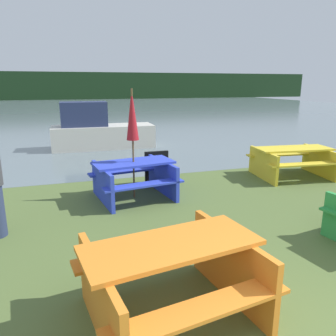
% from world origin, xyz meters
% --- Properties ---
extents(water, '(60.00, 50.00, 0.00)m').
position_xyz_m(water, '(0.00, 31.81, -0.00)').
color(water, slate).
rests_on(water, ground_plane).
extents(far_treeline, '(80.00, 1.60, 4.00)m').
position_xyz_m(far_treeline, '(0.00, 51.81, 2.00)').
color(far_treeline, '#193319').
rests_on(far_treeline, water).
extents(picnic_table_orange, '(1.87, 1.62, 0.80)m').
position_xyz_m(picnic_table_orange, '(-1.07, 1.78, 0.48)').
color(picnic_table_orange, orange).
rests_on(picnic_table_orange, ground_plane).
extents(picnic_table_blue, '(1.75, 1.60, 0.75)m').
position_xyz_m(picnic_table_blue, '(-0.71, 5.36, 0.45)').
color(picnic_table_blue, blue).
rests_on(picnic_table_blue, ground_plane).
extents(picnic_table_yellow, '(1.96, 1.56, 0.74)m').
position_xyz_m(picnic_table_yellow, '(3.34, 5.71, 0.45)').
color(picnic_table_yellow, yellow).
rests_on(picnic_table_yellow, ground_plane).
extents(umbrella_crimson, '(0.24, 0.24, 2.17)m').
position_xyz_m(umbrella_crimson, '(-0.71, 5.36, 1.65)').
color(umbrella_crimson, brown).
rests_on(umbrella_crimson, ground_plane).
extents(boat, '(3.59, 1.29, 1.65)m').
position_xyz_m(boat, '(-0.82, 11.02, 0.60)').
color(boat, beige).
rests_on(boat, water).
extents(signboard, '(0.55, 0.08, 0.75)m').
position_xyz_m(signboard, '(0.00, 6.21, 0.38)').
color(signboard, black).
rests_on(signboard, ground_plane).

